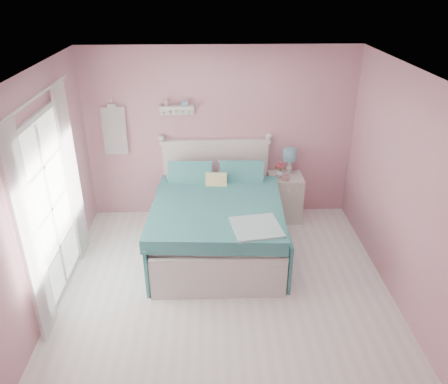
{
  "coord_description": "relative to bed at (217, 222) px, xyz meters",
  "views": [
    {
      "loc": [
        -0.15,
        -3.98,
        3.47
      ],
      "look_at": [
        0.02,
        1.2,
        0.86
      ],
      "focal_mm": 35.0,
      "sensor_mm": 36.0,
      "label": 1
    }
  ],
  "objects": [
    {
      "name": "french_door",
      "position": [
        -1.9,
        -0.78,
        0.66
      ],
      "size": [
        0.04,
        1.32,
        2.16
      ],
      "color": "silver",
      "rests_on": "floor"
    },
    {
      "name": "teacup",
      "position": [
        1.03,
        0.67,
        0.35
      ],
      "size": [
        0.12,
        0.12,
        0.08
      ],
      "primitive_type": "imported",
      "rotation": [
        0.0,
        0.0,
        -0.13
      ],
      "color": "#CD8992",
      "rests_on": "nightstand"
    },
    {
      "name": "room_shell",
      "position": [
        0.07,
        -1.18,
        1.17
      ],
      "size": [
        4.5,
        4.5,
        4.5
      ],
      "color": "#C87F85",
      "rests_on": "floor"
    },
    {
      "name": "roses",
      "position": [
        0.96,
        0.79,
        0.49
      ],
      "size": [
        0.14,
        0.11,
        0.12
      ],
      "color": "#CD4655",
      "rests_on": "vase"
    },
    {
      "name": "hanging_dress",
      "position": [
        -1.48,
        1.0,
        0.99
      ],
      "size": [
        0.34,
        0.03,
        0.72
      ],
      "primitive_type": "cube",
      "color": "white",
      "rests_on": "room_shell"
    },
    {
      "name": "wall_shelf",
      "position": [
        -0.55,
        1.01,
        1.32
      ],
      "size": [
        0.5,
        0.15,
        0.25
      ],
      "color": "silver",
      "rests_on": "room_shell"
    },
    {
      "name": "bed",
      "position": [
        0.0,
        0.0,
        0.0
      ],
      "size": [
        1.78,
        2.18,
        1.24
      ],
      "rotation": [
        0.0,
        0.0,
        -0.06
      ],
      "color": "silver",
      "rests_on": "floor"
    },
    {
      "name": "floor",
      "position": [
        0.07,
        -1.18,
        -0.41
      ],
      "size": [
        4.5,
        4.5,
        0.0
      ],
      "primitive_type": "plane",
      "color": "silver",
      "rests_on": "ground"
    },
    {
      "name": "curtain_far",
      "position": [
        -1.84,
        -0.03,
        0.77
      ],
      "size": [
        0.04,
        0.4,
        2.32
      ],
      "primitive_type": "cube",
      "color": "white",
      "rests_on": "floor"
    },
    {
      "name": "table_lamp",
      "position": [
        1.12,
        0.92,
        0.59
      ],
      "size": [
        0.2,
        0.2,
        0.4
      ],
      "color": "white",
      "rests_on": "nightstand"
    },
    {
      "name": "curtain_near",
      "position": [
        -1.84,
        -1.52,
        0.77
      ],
      "size": [
        0.04,
        0.4,
        2.32
      ],
      "primitive_type": "cube",
      "color": "white",
      "rests_on": "floor"
    },
    {
      "name": "nightstand",
      "position": [
        1.06,
        0.81,
        -0.05
      ],
      "size": [
        0.5,
        0.49,
        0.72
      ],
      "color": "beige",
      "rests_on": "floor"
    },
    {
      "name": "vase",
      "position": [
        0.96,
        0.79,
        0.38
      ],
      "size": [
        0.16,
        0.16,
        0.14
      ],
      "primitive_type": "imported",
      "rotation": [
        0.0,
        0.0,
        0.23
      ],
      "color": "silver",
      "rests_on": "nightstand"
    }
  ]
}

